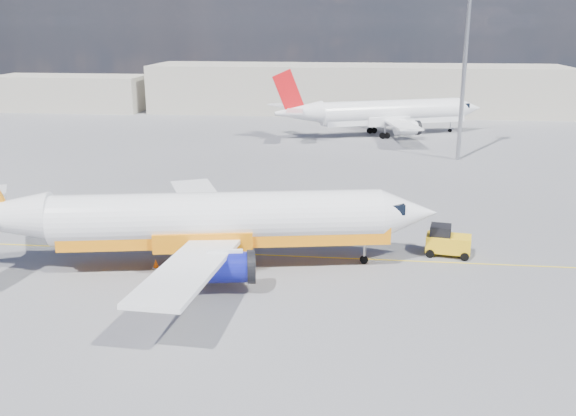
# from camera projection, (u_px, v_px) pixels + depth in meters

# --- Properties ---
(ground) EXTENTS (240.00, 240.00, 0.00)m
(ground) POSITION_uv_depth(u_px,v_px,m) (255.00, 271.00, 40.48)
(ground) COLOR #58585C
(ground) RESTS_ON ground
(taxi_line) EXTENTS (70.00, 0.15, 0.01)m
(taxi_line) POSITION_uv_depth(u_px,v_px,m) (262.00, 255.00, 43.34)
(taxi_line) COLOR yellow
(taxi_line) RESTS_ON ground
(terminal_main) EXTENTS (70.00, 14.00, 8.00)m
(terminal_main) POSITION_uv_depth(u_px,v_px,m) (355.00, 89.00, 110.30)
(terminal_main) COLOR #AAA492
(terminal_main) RESTS_ON ground
(terminal_annex) EXTENTS (26.00, 10.00, 6.00)m
(terminal_annex) POSITION_uv_depth(u_px,v_px,m) (71.00, 93.00, 113.30)
(terminal_annex) COLOR #AAA492
(terminal_annex) RESTS_ON ground
(main_jet) EXTENTS (31.35, 24.26, 9.46)m
(main_jet) POSITION_uv_depth(u_px,v_px,m) (203.00, 221.00, 40.21)
(main_jet) COLOR white
(main_jet) RESTS_ON ground
(second_jet) EXTENTS (30.30, 22.86, 9.30)m
(second_jet) POSITION_uv_depth(u_px,v_px,m) (385.00, 113.00, 87.59)
(second_jet) COLOR white
(second_jet) RESTS_ON ground
(gse_tug) EXTENTS (3.13, 2.22, 2.07)m
(gse_tug) POSITION_uv_depth(u_px,v_px,m) (447.00, 241.00, 43.03)
(gse_tug) COLOR black
(gse_tug) RESTS_ON ground
(traffic_cone) EXTENTS (0.42, 0.42, 0.58)m
(traffic_cone) POSITION_uv_depth(u_px,v_px,m) (156.00, 264.00, 40.99)
(traffic_cone) COLOR white
(traffic_cone) RESTS_ON ground
(floodlight_mast) EXTENTS (1.62, 1.62, 22.14)m
(floodlight_mast) POSITION_uv_depth(u_px,v_px,m) (467.00, 40.00, 69.39)
(floodlight_mast) COLOR #9A9BA2
(floodlight_mast) RESTS_ON ground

